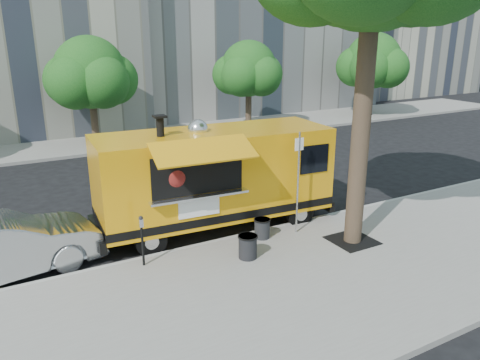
% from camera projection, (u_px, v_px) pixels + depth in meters
% --- Properties ---
extents(ground, '(120.00, 120.00, 0.00)m').
position_uv_depth(ground, '(225.00, 229.00, 14.37)').
color(ground, black).
rests_on(ground, ground).
extents(sidewalk, '(60.00, 6.00, 0.15)m').
position_uv_depth(sidewalk, '(303.00, 285.00, 11.01)').
color(sidewalk, gray).
rests_on(sidewalk, ground).
extents(curb, '(60.00, 0.14, 0.16)m').
position_uv_depth(curb, '(240.00, 237.00, 13.57)').
color(curb, '#999993').
rests_on(curb, ground).
extents(far_sidewalk, '(60.00, 5.00, 0.15)m').
position_uv_depth(far_sidewalk, '(112.00, 141.00, 25.59)').
color(far_sidewalk, gray).
rests_on(far_sidewalk, ground).
extents(building_right, '(16.00, 12.00, 16.00)m').
position_uv_depth(building_right, '(384.00, 8.00, 45.84)').
color(building_right, '#B8B39A').
rests_on(building_right, ground).
extents(tree_well, '(1.20, 1.20, 0.02)m').
position_uv_depth(tree_well, '(352.00, 240.00, 13.19)').
color(tree_well, black).
rests_on(tree_well, sidewalk).
extents(far_tree_b, '(3.60, 3.60, 5.50)m').
position_uv_depth(far_tree_b, '(90.00, 73.00, 23.33)').
color(far_tree_b, '#33261C').
rests_on(far_tree_b, far_sidewalk).
extents(far_tree_c, '(3.24, 3.24, 5.21)m').
position_uv_depth(far_tree_c, '(249.00, 69.00, 27.28)').
color(far_tree_c, '#33261C').
rests_on(far_tree_c, far_sidewalk).
extents(far_tree_d, '(3.78, 3.78, 5.64)m').
position_uv_depth(far_tree_d, '(373.00, 61.00, 32.02)').
color(far_tree_d, '#33261C').
rests_on(far_tree_d, far_sidewalk).
extents(sign_post, '(0.28, 0.06, 3.00)m').
position_uv_depth(sign_post, '(298.00, 177.00, 13.23)').
color(sign_post, silver).
rests_on(sign_post, sidewalk).
extents(parking_meter, '(0.11, 0.11, 1.33)m').
position_uv_depth(parking_meter, '(142.00, 235.00, 11.56)').
color(parking_meter, black).
rests_on(parking_meter, sidewalk).
extents(food_truck, '(7.38, 3.60, 3.58)m').
position_uv_depth(food_truck, '(214.00, 176.00, 13.89)').
color(food_truck, orange).
rests_on(food_truck, ground).
extents(trash_bin_left, '(0.47, 0.47, 0.57)m').
position_uv_depth(trash_bin_left, '(262.00, 228.00, 13.29)').
color(trash_bin_left, black).
rests_on(trash_bin_left, sidewalk).
extents(trash_bin_right, '(0.52, 0.52, 0.62)m').
position_uv_depth(trash_bin_right, '(248.00, 246.00, 12.10)').
color(trash_bin_right, black).
rests_on(trash_bin_right, sidewalk).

